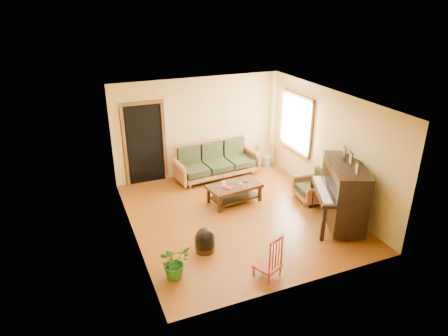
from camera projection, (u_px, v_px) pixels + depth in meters
name	position (u px, v px, depth m)	size (l,w,h in m)	color
floor	(237.00, 215.00, 8.83)	(5.00, 5.00, 0.00)	#65320D
doorway	(145.00, 145.00, 10.02)	(1.08, 0.16, 2.05)	black
window	(297.00, 123.00, 10.10)	(0.12, 1.36, 1.46)	white
sofa	(217.00, 161.00, 10.48)	(2.21, 0.93, 0.95)	#9A5D38
coffee_table	(234.00, 193.00, 9.31)	(1.22, 0.66, 0.44)	black
armchair	(311.00, 185.00, 9.33)	(0.73, 0.77, 0.77)	#9A5D38
piano	(343.00, 195.00, 8.25)	(0.91, 1.55, 1.37)	black
footstool	(205.00, 243.00, 7.54)	(0.38, 0.38, 0.36)	black
red_chair	(268.00, 256.00, 6.78)	(0.38, 0.42, 0.82)	maroon
leaning_frame	(266.00, 154.00, 11.37)	(0.46, 0.10, 0.61)	gold
ceramic_crock	(267.00, 161.00, 11.35)	(0.21, 0.21, 0.26)	#3552A1
potted_plant	(174.00, 262.00, 6.81)	(0.54, 0.47, 0.60)	#205B1A
book	(226.00, 189.00, 9.02)	(0.17, 0.23, 0.02)	maroon
candle	(223.00, 184.00, 9.12)	(0.08, 0.08, 0.13)	silver
glass_jar	(241.00, 184.00, 9.19)	(0.08, 0.08, 0.06)	silver
remote	(244.00, 182.00, 9.36)	(0.16, 0.04, 0.02)	black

